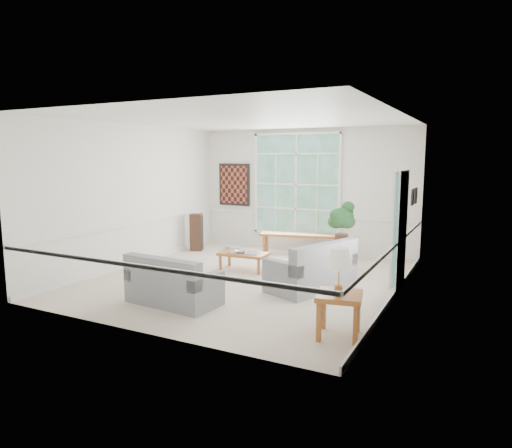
{
  "coord_description": "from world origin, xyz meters",
  "views": [
    {
      "loc": [
        4.02,
        -7.47,
        2.31
      ],
      "look_at": [
        0.1,
        0.2,
        1.05
      ],
      "focal_mm": 32.0,
      "sensor_mm": 36.0,
      "label": 1
    }
  ],
  "objects_px": {
    "loveseat_right": "(311,265)",
    "side_table": "(339,315)",
    "loveseat_front": "(174,279)",
    "end_table": "(340,256)",
    "coffee_table": "(243,261)"
  },
  "relations": [
    {
      "from": "loveseat_right",
      "to": "side_table",
      "type": "xyz_separation_m",
      "value": [
        1.09,
        -1.9,
        -0.14
      ]
    },
    {
      "from": "loveseat_right",
      "to": "side_table",
      "type": "distance_m",
      "value": 2.2
    },
    {
      "from": "loveseat_right",
      "to": "loveseat_front",
      "type": "height_order",
      "value": "loveseat_right"
    },
    {
      "from": "end_table",
      "to": "loveseat_front",
      "type": "bearing_deg",
      "value": -115.58
    },
    {
      "from": "end_table",
      "to": "loveseat_right",
      "type": "bearing_deg",
      "value": -90.51
    },
    {
      "from": "loveseat_front",
      "to": "coffee_table",
      "type": "height_order",
      "value": "loveseat_front"
    },
    {
      "from": "loveseat_front",
      "to": "coffee_table",
      "type": "relative_size",
      "value": 1.48
    },
    {
      "from": "loveseat_right",
      "to": "coffee_table",
      "type": "distance_m",
      "value": 1.84
    },
    {
      "from": "loveseat_front",
      "to": "end_table",
      "type": "bearing_deg",
      "value": 68.75
    },
    {
      "from": "end_table",
      "to": "side_table",
      "type": "xyz_separation_m",
      "value": [
        1.07,
        -3.65,
        0.05
      ]
    },
    {
      "from": "side_table",
      "to": "loveseat_right",
      "type": "bearing_deg",
      "value": 119.72
    },
    {
      "from": "loveseat_front",
      "to": "end_table",
      "type": "xyz_separation_m",
      "value": [
        1.68,
        3.5,
        -0.15
      ]
    },
    {
      "from": "end_table",
      "to": "side_table",
      "type": "distance_m",
      "value": 3.8
    },
    {
      "from": "coffee_table",
      "to": "side_table",
      "type": "distance_m",
      "value": 3.77
    },
    {
      "from": "coffee_table",
      "to": "end_table",
      "type": "relative_size",
      "value": 2.01
    }
  ]
}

